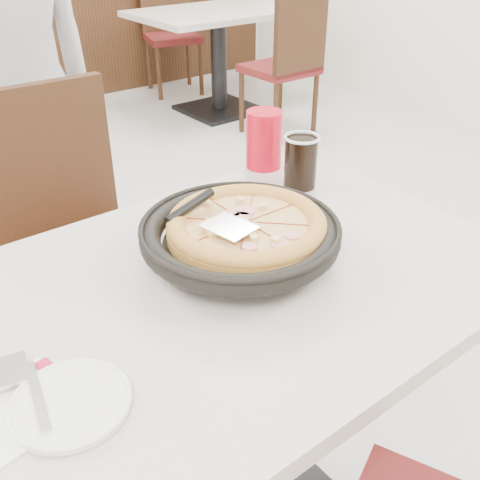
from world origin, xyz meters
TOP-DOWN VIEW (x-y plane):
  - floor at (0.00, 0.00)m, footprint 7.00×7.00m
  - main_table at (-0.24, -0.29)m, footprint 1.21×0.81m
  - chair_far at (-0.26, 0.41)m, footprint 0.43×0.43m
  - trivet at (-0.17, -0.26)m, footprint 0.13×0.13m
  - pizza_pan at (-0.17, -0.26)m, footprint 0.32×0.32m
  - pizza at (-0.15, -0.25)m, footprint 0.33×0.33m
  - pizza_server at (-0.20, -0.26)m, footprint 0.09×0.11m
  - napkin at (-0.68, -0.38)m, footprint 0.18×0.18m
  - side_plate at (-0.62, -0.42)m, footprint 0.18×0.18m
  - fork at (-0.65, -0.38)m, footprint 0.04×0.15m
  - cola_glass at (0.18, -0.07)m, footprint 0.08×0.08m
  - red_cup at (0.19, 0.09)m, footprint 0.10×0.10m
  - diner_person at (-0.16, 0.97)m, footprint 0.67×0.51m
  - bg_table_right at (1.77, 2.48)m, footprint 1.27×0.91m
  - bg_chair_right_near at (1.79, 1.82)m, footprint 0.42×0.42m
  - bg_chair_right_far at (1.79, 3.15)m, footprint 0.52×0.52m

SIDE VIEW (x-z plane):
  - floor at x=0.00m, z-range 0.00..0.00m
  - main_table at x=-0.24m, z-range 0.00..0.75m
  - bg_table_right at x=1.77m, z-range 0.00..0.75m
  - chair_far at x=-0.26m, z-range 0.00..0.95m
  - bg_chair_right_near at x=1.79m, z-range 0.00..0.95m
  - bg_chair_right_far at x=1.79m, z-range 0.00..0.95m
  - napkin at x=-0.68m, z-range 0.75..0.75m
  - side_plate at x=-0.62m, z-range 0.75..0.77m
  - trivet at x=-0.17m, z-range 0.75..0.79m
  - fork at x=-0.65m, z-range 0.77..0.77m
  - pizza_pan at x=-0.17m, z-range 0.79..0.80m
  - pizza at x=-0.15m, z-range 0.80..0.82m
  - cola_glass at x=0.18m, z-range 0.75..0.88m
  - diner_person at x=-0.16m, z-range 0.00..1.66m
  - red_cup at x=0.19m, z-range 0.75..0.91m
  - pizza_server at x=-0.20m, z-range 0.84..0.84m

